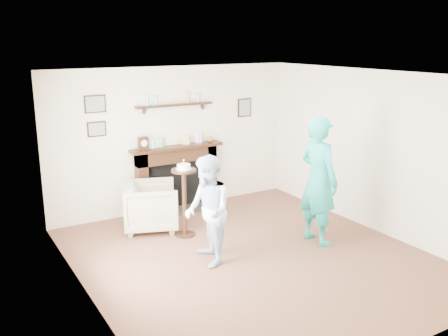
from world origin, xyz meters
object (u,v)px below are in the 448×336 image
(man, at_px, (208,263))
(pedestal_table, at_px, (184,189))
(woman, at_px, (315,241))
(armchair, at_px, (152,229))

(man, xyz_separation_m, pedestal_table, (0.16, 1.04, 0.74))
(man, height_order, woman, woman)
(woman, distance_m, pedestal_table, 2.12)
(armchair, relative_size, man, 0.56)
(woman, relative_size, pedestal_table, 1.57)
(man, relative_size, woman, 0.78)
(pedestal_table, bearing_deg, woman, -37.37)
(armchair, bearing_deg, pedestal_table, -126.54)
(armchair, relative_size, pedestal_table, 0.69)
(armchair, distance_m, man, 1.57)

